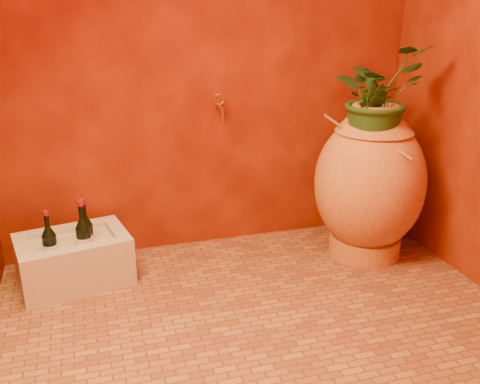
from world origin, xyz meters
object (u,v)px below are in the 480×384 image
object	(u,v)px
wall_tap	(220,106)
wine_bottle_c	(86,237)
amphora	(369,182)
wine_bottle_b	(84,240)
stone_basin	(74,260)
wine_bottle_a	(50,247)

from	to	relation	value
wall_tap	wine_bottle_c	bearing A→B (deg)	-163.34
amphora	wall_tap	size ratio (longest dim) A/B	5.76
wine_bottle_b	wine_bottle_c	world-z (taller)	wine_bottle_b
amphora	wall_tap	world-z (taller)	wall_tap
stone_basin	wine_bottle_b	xyz separation A→B (m)	(0.07, -0.06, 0.14)
wine_bottle_a	wine_bottle_c	bearing A→B (deg)	17.00
wall_tap	wine_bottle_a	bearing A→B (deg)	-163.28
amphora	wine_bottle_a	xyz separation A→B (m)	(-1.80, 0.07, -0.20)
wine_bottle_b	wall_tap	world-z (taller)	wall_tap
stone_basin	wall_tap	xyz separation A→B (m)	(0.89, 0.23, 0.75)
stone_basin	wall_tap	distance (m)	1.19
wine_bottle_b	amphora	bearing A→B (deg)	-3.00
wine_bottle_b	wall_tap	distance (m)	1.07
amphora	stone_basin	bearing A→B (deg)	175.19
wine_bottle_b	wine_bottle_c	xyz separation A→B (m)	(0.01, 0.04, -0.00)
amphora	wall_tap	xyz separation A→B (m)	(-0.80, 0.37, 0.42)
stone_basin	wine_bottle_b	world-z (taller)	wine_bottle_b
wine_bottle_a	wine_bottle_b	world-z (taller)	wine_bottle_b
wall_tap	wine_bottle_b	bearing A→B (deg)	-160.97
wine_bottle_a	wall_tap	world-z (taller)	wall_tap
wine_bottle_b	wall_tap	bearing A→B (deg)	19.03
stone_basin	wine_bottle_c	world-z (taller)	wine_bottle_c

